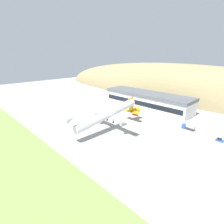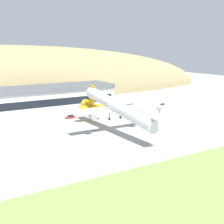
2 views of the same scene
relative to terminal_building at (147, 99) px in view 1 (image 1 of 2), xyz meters
The scene contains 10 objects.
ground_plane 52.61m from the terminal_building, 73.71° to the right, with size 454.62×454.62×0.00m, color #9E9E99.
grass_strip_foreground 101.96m from the terminal_building, 81.74° to the right, with size 409.16×30.21×0.08m, color #759947.
hill_backdrop 58.16m from the terminal_building, 101.33° to the left, with size 342.71×64.11×66.46m, color #8E7F56.
terminal_building is the anchor object (origin of this frame).
cargo_airplane 53.35m from the terminal_building, 78.63° to the right, with size 33.49×54.41×12.44m.
service_car_0 64.12m from the terminal_building, 20.34° to the right, with size 3.74×1.88×1.69m.
service_car_1 23.05m from the terminal_building, 76.12° to the right, with size 4.46×2.16×1.42m.
fuel_truck 46.89m from the terminal_building, 23.76° to the right, with size 7.32×2.67×3.30m.
traffic_cone_0 51.75m from the terminal_building, 43.17° to the right, with size 0.52×0.52×0.58m.
traffic_cone_1 33.38m from the terminal_building, 96.05° to the right, with size 0.52×0.52×0.58m.
Camera 1 is at (63.36, -66.04, 41.66)m, focal length 28.00 mm.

